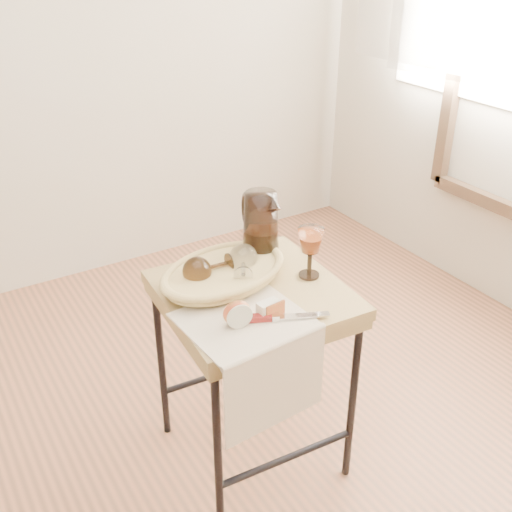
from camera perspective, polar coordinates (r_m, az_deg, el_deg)
side_table at (r=1.99m, az=-0.31°, el=-11.15°), size 0.55×0.55×0.66m
tea_towel at (r=1.66m, az=-1.12°, el=-5.99°), size 0.34×0.31×0.01m
bread_basket at (r=1.82m, az=-3.02°, el=-1.78°), size 0.41×0.32×0.05m
goblet_lying_a at (r=1.80m, az=-4.22°, el=-1.05°), size 0.14×0.09×0.09m
goblet_lying_b at (r=1.81m, az=-1.18°, el=-0.84°), size 0.15×0.16×0.09m
pitcher at (r=1.91m, az=0.44°, el=2.76°), size 0.22×0.27×0.27m
wine_goblet at (r=1.83m, az=5.06°, el=0.32°), size 0.08×0.08×0.16m
apple_half at (r=1.62m, az=-1.81°, el=-5.29°), size 0.08×0.05×0.07m
apple_wedge at (r=1.66m, az=1.16°, el=-4.90°), size 0.07×0.04×0.04m
table_knife at (r=1.65m, az=2.11°, el=-5.61°), size 0.24×0.13×0.02m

